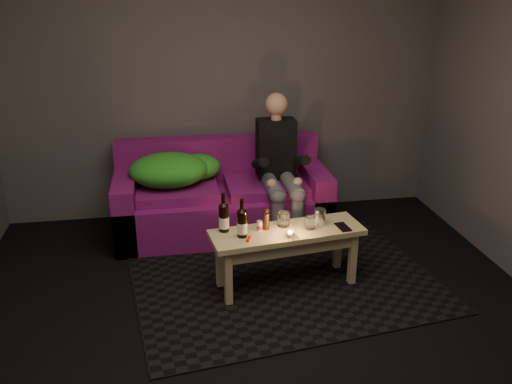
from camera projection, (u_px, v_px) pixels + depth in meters
floor at (267, 355)px, 3.25m from camera, size 4.50×4.50×0.00m
room at (254, 66)px, 3.08m from camera, size 4.50×4.50×4.50m
rug at (284, 281)px, 4.05m from camera, size 2.38×1.87×0.01m
sofa at (221, 200)px, 4.80m from camera, size 1.83×0.82×0.78m
green_blanket at (173, 170)px, 4.62m from camera, size 0.80×0.55×0.27m
person at (279, 165)px, 4.62m from camera, size 0.33×0.76×1.22m
coffee_table at (287, 240)px, 3.87m from camera, size 1.13×0.49×0.45m
beer_bottle_a at (224, 217)px, 3.78m from camera, size 0.07×0.07×0.29m
beer_bottle_b at (242, 223)px, 3.70m from camera, size 0.07×0.07×0.28m
salt_shaker at (260, 226)px, 3.81m from camera, size 0.05×0.05×0.08m
pepper_mill at (266, 221)px, 3.83m from camera, size 0.05×0.05×0.12m
tumbler_back at (284, 219)px, 3.88m from camera, size 0.11×0.11×0.10m
tealight at (290, 234)px, 3.73m from camera, size 0.06×0.06×0.04m
tumbler_front at (310, 223)px, 3.84m from camera, size 0.08×0.08×0.09m
steel_cup at (320, 217)px, 3.90m from camera, size 0.10×0.10×0.12m
smartphone at (343, 227)px, 3.87m from camera, size 0.09×0.16×0.01m
red_lighter at (249, 239)px, 3.69m from camera, size 0.05×0.08×0.01m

